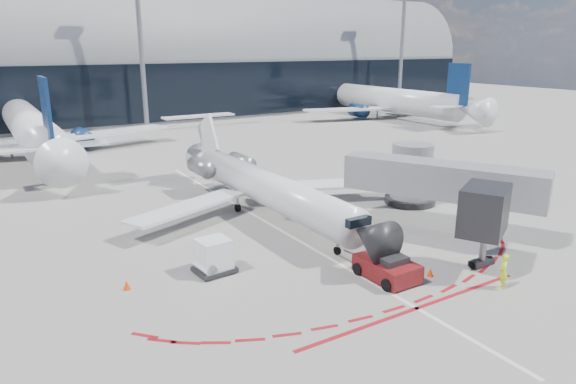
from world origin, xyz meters
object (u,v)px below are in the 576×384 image
regional_jet (261,185)px  ramp_worker (503,272)px  uld_container (214,256)px  pushback_tug (387,268)px

regional_jet → ramp_worker: size_ratio=13.76×
uld_container → ramp_worker: bearing=-43.7°
regional_jet → uld_container: size_ratio=11.74×
pushback_tug → regional_jet: bearing=90.9°
regional_jet → uld_container: 10.86m
regional_jet → uld_container: bearing=-132.7°
pushback_tug → uld_container: 9.45m
regional_jet → ramp_worker: 18.16m
regional_jet → ramp_worker: (4.54, -17.54, -1.23)m
ramp_worker → uld_container: size_ratio=0.85×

